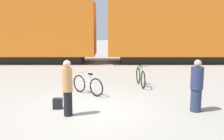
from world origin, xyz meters
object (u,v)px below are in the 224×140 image
Objects in this scene: freight_train at (102,20)px; person_in_tan at (68,88)px; bicycle_green at (141,77)px; person_in_navy at (197,86)px; backpack at (58,104)px; bicycle_silver at (88,85)px.

freight_train reaches higher than person_in_tan.
bicycle_green is (1.96, -7.45, -2.56)m from freight_train.
person_in_tan is at bearing -92.78° from freight_train.
freight_train is at bearing -48.35° from person_in_navy.
person_in_navy is (1.31, -3.44, 0.39)m from bicycle_green.
person_in_tan is 1.01m from backpack.
person_in_tan is (-0.34, -2.42, 0.47)m from bicycle_silver.
freight_train is 67.77× the size of backpack.
person_in_navy reaches higher than bicycle_green.
person_in_navy reaches higher than backpack.
person_in_tan is (-0.55, -11.28, -2.12)m from freight_train.
freight_train is 13.33× the size of bicycle_green.
person_in_navy is (3.82, 0.39, -0.05)m from person_in_tan.
freight_train is 9.23m from bicycle_silver.
bicycle_silver is 3.67× the size of backpack.
person_in_navy is at bearing -3.22° from backpack.
freight_train is 14.49× the size of person_in_navy.
freight_train reaches higher than bicycle_green.
freight_train is 11.58m from person_in_navy.
backpack is at bearing -95.26° from freight_train.
bicycle_green is 4.35m from backpack.
person_in_navy is at bearing -73.27° from freight_train.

